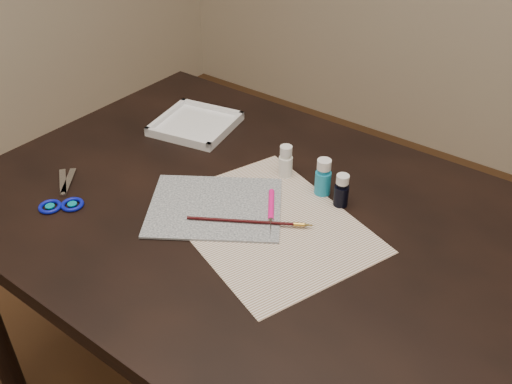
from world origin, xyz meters
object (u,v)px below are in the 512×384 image
Objects in this scene: paper at (268,224)px; palette_tray at (196,124)px; paint_bottle_navy at (342,190)px; scissors at (61,190)px; paint_bottle_white at (286,161)px; canvas at (215,207)px; paint_bottle_cyan at (323,177)px.

paper is 0.46m from palette_tray.
paint_bottle_navy is 0.40× the size of scissors.
paint_bottle_white is at bearing 113.85° from paper.
scissors is (-0.44, -0.19, 0.00)m from paper.
canvas is 1.47× the size of scissors.
paint_bottle_white is 0.33m from palette_tray.
scissors is (-0.37, -0.36, -0.03)m from paint_bottle_white.
paint_bottle_white is at bearing 76.21° from canvas.
paint_bottle_cyan reaches higher than paint_bottle_navy.
paint_bottle_navy is (0.16, -0.02, -0.00)m from paint_bottle_white.
paint_bottle_white is 0.91× the size of paint_bottle_cyan.
scissors is 0.41m from palette_tray.
canvas is at bearing -140.32° from paint_bottle_navy.
paper is 2.21× the size of palette_tray.
paper is 0.19m from paint_bottle_white.
canvas is (-0.13, -0.03, 0.00)m from paper.
scissors is (-0.48, -0.35, -0.04)m from paint_bottle_cyan.
paint_bottle_white is at bearing -99.17° from scissors.
paint_bottle_cyan is (0.11, -0.01, 0.00)m from paint_bottle_white.
paper is 2.23× the size of scissors.
canvas is at bearing -129.54° from paint_bottle_cyan.
canvas is 3.68× the size of paint_bottle_navy.
canvas is 1.45× the size of palette_tray.
canvas is at bearing -116.47° from scissors.
scissors is at bearing -147.31° from paint_bottle_navy.
paint_bottle_cyan is 0.06m from paint_bottle_navy.
paper is 0.17m from paint_bottle_cyan.
paint_bottle_navy is at bearing -8.08° from palette_tray.
paint_bottle_navy is 0.40× the size of palette_tray.
canvas reaches higher than paper.
paint_bottle_navy reaches higher than scissors.
paper is at bearing -66.15° from paint_bottle_white.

